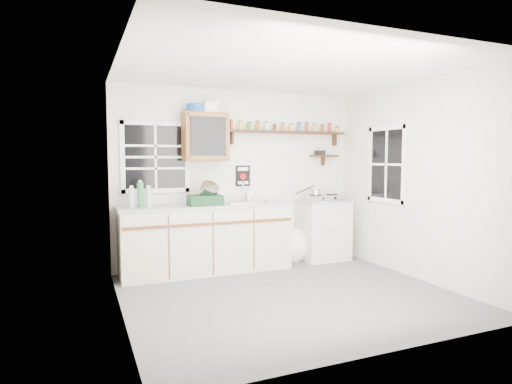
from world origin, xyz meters
The scene contains 18 objects.
room centered at (0.00, 0.00, 1.25)m, with size 3.64×3.24×2.54m.
main_cabinet centered at (-0.58, 1.30, 0.46)m, with size 2.31×0.63×0.92m.
right_cabinet centered at (1.25, 1.32, 0.46)m, with size 0.73×0.57×0.91m.
sink centered at (-0.05, 1.30, 0.93)m, with size 0.52×0.44×0.29m.
upper_cabinet centered at (-0.55, 1.44, 1.82)m, with size 0.60×0.32×0.65m.
upper_cabinet_clutter centered at (-0.59, 1.44, 2.21)m, with size 0.42×0.24×0.14m.
spice_shelf centered at (0.73, 1.51, 1.94)m, with size 1.91×0.18×0.35m.
secondary_shelf centered at (1.36, 1.52, 1.58)m, with size 0.45×0.16×0.24m.
warning_sign centered at (0.05, 1.59, 1.28)m, with size 0.22×0.02×0.30m.
window_back centered at (-1.20, 1.59, 1.55)m, with size 0.93×0.03×0.98m.
window_right centered at (1.79, 0.55, 1.45)m, with size 0.03×0.78×1.08m.
water_bottles centered at (-1.44, 1.26, 1.06)m, with size 0.29×0.11×0.34m.
dish_rack centered at (-0.61, 1.20, 1.02)m, with size 0.45×0.35×0.33m.
soap_bottle centered at (0.13, 1.52, 1.02)m, with size 0.09×0.09×0.19m, color silver.
rag centered at (0.19, 1.21, 0.93)m, with size 0.14×0.12×0.02m, color maroon.
hotplate centered at (1.25, 1.31, 0.95)m, with size 0.58×0.31×0.08m.
saucepan centered at (1.10, 1.31, 1.03)m, with size 0.32×0.25×0.15m.
trash_bag centered at (0.74, 1.40, 0.23)m, with size 0.48×0.43×0.54m.
Camera 1 is at (-2.16, -4.22, 1.54)m, focal length 30.00 mm.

